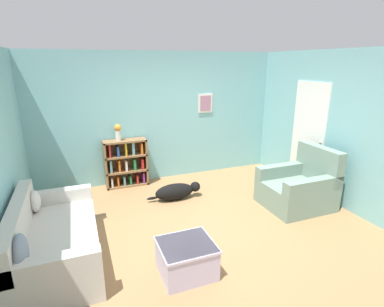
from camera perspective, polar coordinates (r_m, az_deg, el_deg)
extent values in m
plane|color=#997047|center=(4.65, 1.84, -13.84)|extent=(14.00, 14.00, 0.00)
cube|color=#7AB7BC|center=(6.22, -6.23, 6.86)|extent=(5.60, 0.10, 2.60)
cube|color=silver|center=(6.46, 2.55, 9.55)|extent=(0.32, 0.02, 0.40)
cube|color=#A37089|center=(6.44, 2.60, 9.54)|extent=(0.24, 0.01, 0.32)
cube|color=#7AB7BC|center=(5.63, 26.67, 4.08)|extent=(0.10, 5.00, 2.60)
cube|color=white|center=(6.12, 21.18, 3.01)|extent=(0.02, 0.84, 2.05)
sphere|color=tan|center=(5.87, 23.24, 1.95)|extent=(0.05, 0.05, 0.05)
cube|color=beige|center=(4.23, -24.12, -15.67)|extent=(0.94, 1.85, 0.41)
cube|color=beige|center=(4.10, -30.34, -11.34)|extent=(0.16, 1.85, 0.38)
cube|color=beige|center=(3.36, -25.28, -18.84)|extent=(0.94, 0.16, 0.19)
cube|color=beige|center=(4.85, -24.22, -7.40)|extent=(0.94, 0.16, 0.19)
ellipsoid|color=slate|center=(3.52, -29.85, -16.03)|extent=(0.14, 0.38, 0.38)
ellipsoid|color=beige|center=(4.67, -27.71, -8.07)|extent=(0.14, 0.30, 0.30)
cube|color=olive|center=(6.03, -16.14, -2.19)|extent=(0.04, 0.29, 0.94)
cube|color=olive|center=(6.14, -8.81, -1.37)|extent=(0.04, 0.29, 0.94)
cube|color=olive|center=(6.20, -12.65, -1.40)|extent=(0.83, 0.02, 0.94)
cube|color=olive|center=(6.23, -12.18, -5.73)|extent=(0.83, 0.29, 0.04)
cube|color=olive|center=(6.12, -12.35, -3.17)|extent=(0.83, 0.29, 0.04)
cube|color=olive|center=(6.02, -12.54, -0.36)|extent=(0.83, 0.29, 0.04)
cube|color=olive|center=(5.95, -12.72, 2.37)|extent=(0.83, 0.29, 0.04)
cube|color=silver|center=(6.15, -15.04, -5.30)|extent=(0.03, 0.22, 0.19)
cube|color=#60939E|center=(6.04, -15.25, -2.28)|extent=(0.04, 0.22, 0.24)
cube|color=#B22823|center=(5.94, -15.49, 0.63)|extent=(0.03, 0.22, 0.25)
cube|color=orange|center=(6.16, -13.95, -5.12)|extent=(0.03, 0.22, 0.20)
cube|color=orange|center=(6.05, -13.76, -2.19)|extent=(0.03, 0.22, 0.23)
cube|color=#234C9E|center=(5.96, -14.00, 0.51)|extent=(0.04, 0.22, 0.19)
cube|color=#60939E|center=(6.18, -12.83, -5.01)|extent=(0.04, 0.22, 0.19)
cube|color=silver|center=(6.07, -12.49, -2.17)|extent=(0.04, 0.22, 0.20)
cube|color=gold|center=(5.98, -12.58, 0.92)|extent=(0.03, 0.22, 0.25)
cube|color=#287A3D|center=(6.19, -11.71, -4.92)|extent=(0.03, 0.22, 0.18)
cube|color=#287A3D|center=(6.10, -10.97, -1.92)|extent=(0.05, 0.22, 0.22)
cube|color=#60939E|center=(6.00, -11.25, 1.08)|extent=(0.05, 0.22, 0.25)
cube|color=#B22823|center=(6.21, -10.49, -4.74)|extent=(0.04, 0.22, 0.19)
cube|color=#B22823|center=(6.12, -9.56, -1.82)|extent=(0.05, 0.22, 0.20)
cube|color=orange|center=(6.03, -9.70, 1.07)|extent=(0.04, 0.22, 0.22)
cube|color=#7A2D84|center=(6.23, -9.31, -4.47)|extent=(0.04, 0.22, 0.22)
cube|color=gray|center=(5.48, 19.09, -7.40)|extent=(1.06, 0.93, 0.41)
cube|color=gray|center=(5.59, 23.06, -1.78)|extent=(0.18, 0.93, 0.60)
cube|color=gray|center=(5.11, 22.13, -5.68)|extent=(1.06, 0.18, 0.22)
cube|color=gray|center=(5.63, 16.96, -3.05)|extent=(1.06, 0.18, 0.22)
cube|color=#BCB2D1|center=(3.69, -1.07, -19.37)|extent=(0.61, 0.55, 0.39)
cube|color=silver|center=(3.59, -1.09, -17.04)|extent=(0.63, 0.58, 0.03)
ellipsoid|color=black|center=(5.44, -3.34, -7.29)|extent=(0.71, 0.27, 0.30)
sphere|color=black|center=(5.55, 0.62, -6.34)|extent=(0.18, 0.18, 0.18)
ellipsoid|color=black|center=(5.41, -7.59, -8.44)|extent=(0.20, 0.05, 0.05)
cylinder|color=silver|center=(5.90, -13.88, 3.34)|extent=(0.10, 0.10, 0.20)
sphere|color=orange|center=(5.87, -13.98, 4.80)|extent=(0.13, 0.13, 0.13)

